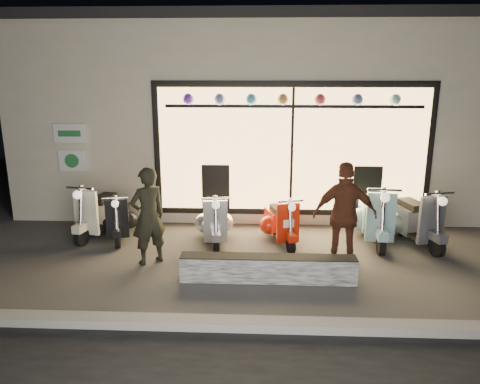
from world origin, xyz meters
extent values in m
plane|color=#383533|center=(0.00, 0.00, 0.00)|extent=(40.00, 40.00, 0.00)
cube|color=slate|center=(0.00, -2.00, 0.06)|extent=(40.00, 0.25, 0.12)
cube|color=beige|center=(0.00, 5.00, 2.00)|extent=(10.00, 6.00, 4.00)
cube|color=black|center=(0.00, 5.00, 4.10)|extent=(10.20, 6.20, 0.20)
cube|color=black|center=(0.80, 1.98, 1.55)|extent=(5.45, 0.06, 2.65)
cube|color=#FFBF6B|center=(0.80, 1.94, 1.55)|extent=(5.20, 0.04, 2.40)
cube|color=black|center=(0.80, 1.90, 2.40)|extent=(4.90, 0.06, 0.06)
cube|color=white|center=(-3.60, 1.96, 1.85)|extent=(0.65, 0.04, 0.38)
cube|color=white|center=(-3.60, 1.96, 1.30)|extent=(0.55, 0.04, 0.42)
cube|color=black|center=(0.33, -0.65, 0.20)|extent=(2.62, 0.28, 0.40)
cylinder|color=black|center=(-0.55, 0.40, 0.16)|extent=(0.14, 0.32, 0.31)
cylinder|color=black|center=(-0.68, 1.31, 0.16)|extent=(0.15, 0.33, 0.31)
cube|color=#B9B9BE|center=(-0.58, 0.59, 0.52)|extent=(0.43, 0.12, 0.75)
cube|color=#B9B9BE|center=(-0.67, 1.22, 0.35)|extent=(0.47, 0.69, 0.42)
cube|color=black|center=(-0.66, 1.13, 0.61)|extent=(0.33, 0.55, 0.11)
sphere|color=#FFF2CC|center=(-0.55, 0.39, 0.87)|extent=(0.16, 0.16, 0.14)
cylinder|color=black|center=(0.73, 0.46, 0.15)|extent=(0.16, 0.31, 0.30)
cylinder|color=black|center=(0.51, 1.31, 0.15)|extent=(0.18, 0.32, 0.30)
cube|color=#B51F0B|center=(0.68, 0.64, 0.49)|extent=(0.41, 0.16, 0.72)
cube|color=#B51F0B|center=(0.53, 1.22, 0.33)|extent=(0.51, 0.69, 0.40)
cube|color=black|center=(0.55, 1.14, 0.58)|extent=(0.36, 0.54, 0.11)
sphere|color=#FFF2CC|center=(0.73, 0.45, 0.83)|extent=(0.16, 0.16, 0.13)
cylinder|color=black|center=(-2.33, 0.56, 0.15)|extent=(0.15, 0.31, 0.30)
cylinder|color=black|center=(-2.53, 1.40, 0.15)|extent=(0.17, 0.31, 0.30)
cube|color=black|center=(-2.37, 0.74, 0.49)|extent=(0.40, 0.15, 0.71)
cube|color=black|center=(-2.51, 1.32, 0.33)|extent=(0.49, 0.67, 0.40)
cube|color=black|center=(-2.49, 1.23, 0.57)|extent=(0.35, 0.53, 0.10)
sphere|color=#FFF2CC|center=(-2.33, 0.55, 0.82)|extent=(0.16, 0.16, 0.13)
cylinder|color=black|center=(-3.01, 0.64, 0.17)|extent=(0.17, 0.36, 0.34)
cylinder|color=black|center=(-2.79, 1.62, 0.17)|extent=(0.19, 0.36, 0.34)
cube|color=beige|center=(-2.97, 0.84, 0.56)|extent=(0.47, 0.17, 0.82)
cube|color=beige|center=(-2.82, 1.52, 0.38)|extent=(0.57, 0.78, 0.46)
cube|color=black|center=(-2.84, 1.42, 0.66)|extent=(0.40, 0.61, 0.12)
sphere|color=#FFF2CC|center=(-3.01, 0.63, 0.95)|extent=(0.18, 0.18, 0.15)
cylinder|color=black|center=(2.27, 0.46, 0.18)|extent=(0.13, 0.37, 0.37)
cylinder|color=black|center=(2.34, 1.53, 0.18)|extent=(0.15, 0.37, 0.37)
cube|color=#7EADB2|center=(2.29, 0.68, 0.60)|extent=(0.50, 0.11, 0.88)
cube|color=#7EADB2|center=(2.34, 1.42, 0.41)|extent=(0.50, 0.78, 0.50)
cube|color=black|center=(2.33, 1.32, 0.71)|extent=(0.34, 0.62, 0.13)
sphere|color=#FFF2CC|center=(2.27, 0.45, 1.02)|extent=(0.17, 0.17, 0.16)
cylinder|color=black|center=(3.20, 0.43, 0.18)|extent=(0.20, 0.37, 0.35)
cylinder|color=black|center=(2.92, 1.42, 0.18)|extent=(0.22, 0.37, 0.35)
cube|color=#54565B|center=(3.14, 0.64, 0.58)|extent=(0.48, 0.20, 0.85)
cube|color=#54565B|center=(2.95, 1.32, 0.39)|extent=(0.62, 0.82, 0.48)
cube|color=black|center=(2.97, 1.22, 0.68)|extent=(0.44, 0.64, 0.12)
sphere|color=#FFF2CC|center=(3.20, 0.42, 0.98)|extent=(0.19, 0.19, 0.16)
imported|color=black|center=(-1.60, -0.05, 0.80)|extent=(0.70, 0.66, 1.61)
imported|color=#582C1B|center=(1.54, 0.00, 0.85)|extent=(1.02, 0.46, 1.71)
camera|label=1|loc=(0.21, -7.13, 3.12)|focal=35.00mm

